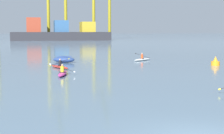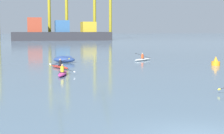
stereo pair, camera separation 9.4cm
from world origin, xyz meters
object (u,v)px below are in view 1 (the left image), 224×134
(gantry_crane_east_mid, at_px, (102,0))
(kayak_magenta, at_px, (63,73))
(kayak_white, at_px, (142,59))
(capsized_dinghy, at_px, (64,60))
(channel_buoy, at_px, (215,62))
(kayak_red, at_px, (60,66))
(container_barge, at_px, (60,33))

(gantry_crane_east_mid, distance_m, kayak_magenta, 113.63)
(kayak_white, bearing_deg, capsized_dinghy, -176.56)
(gantry_crane_east_mid, bearing_deg, capsized_dinghy, -103.56)
(kayak_white, bearing_deg, gantry_crane_east_mid, 81.89)
(capsized_dinghy, relative_size, kayak_white, 0.92)
(gantry_crane_east_mid, distance_m, channel_buoy, 106.84)
(gantry_crane_east_mid, bearing_deg, kayak_red, -103.29)
(capsized_dinghy, height_order, kayak_magenta, kayak_magenta)
(capsized_dinghy, xyz_separation_m, kayak_magenta, (-1.04, -11.31, -0.18))
(container_barge, relative_size, kayak_red, 10.85)
(gantry_crane_east_mid, bearing_deg, kayak_magenta, -102.73)
(gantry_crane_east_mid, height_order, kayak_red, gantry_crane_east_mid)
(capsized_dinghy, xyz_separation_m, kayak_white, (9.80, 0.59, -0.18))
(container_barge, distance_m, channel_buoy, 98.16)
(kayak_red, bearing_deg, capsized_dinghy, 81.34)
(container_barge, height_order, gantry_crane_east_mid, gantry_crane_east_mid)
(gantry_crane_east_mid, bearing_deg, channel_buoy, -94.44)
(container_barge, bearing_deg, capsized_dinghy, -93.89)
(kayak_white, height_order, kayak_magenta, kayak_magenta)
(channel_buoy, xyz_separation_m, kayak_white, (-5.76, 7.51, -0.19))
(container_barge, bearing_deg, gantry_crane_east_mid, 23.60)
(capsized_dinghy, relative_size, channel_buoy, 2.82)
(gantry_crane_east_mid, xyz_separation_m, capsized_dinghy, (-23.74, -98.44, -15.72))
(kayak_white, bearing_deg, kayak_red, -148.89)
(gantry_crane_east_mid, height_order, channel_buoy, gantry_crane_east_mid)
(kayak_magenta, bearing_deg, kayak_red, 88.42)
(container_barge, xyz_separation_m, kayak_red, (-7.06, -96.62, -2.54))
(container_barge, height_order, channel_buoy, container_barge)
(gantry_crane_east_mid, xyz_separation_m, kayak_white, (-13.94, -97.85, -15.90))
(container_barge, xyz_separation_m, channel_buoy, (9.39, -97.68, -2.35))
(container_barge, bearing_deg, channel_buoy, -84.51)
(gantry_crane_east_mid, xyz_separation_m, kayak_red, (-24.64, -104.30, -15.90))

